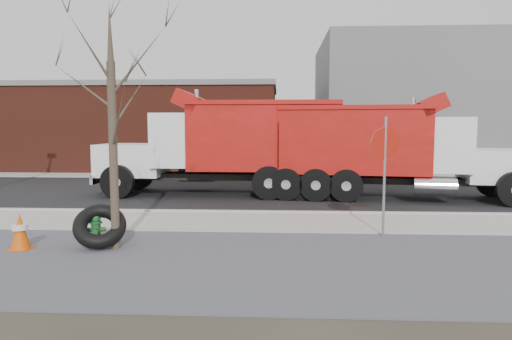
# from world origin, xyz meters

# --- Properties ---
(ground) EXTENTS (120.00, 120.00, 0.00)m
(ground) POSITION_xyz_m (0.00, 0.00, 0.00)
(ground) COLOR #383328
(ground) RESTS_ON ground
(gravel_verge) EXTENTS (60.00, 5.00, 0.03)m
(gravel_verge) POSITION_xyz_m (0.00, -3.50, 0.01)
(gravel_verge) COLOR gray
(gravel_verge) RESTS_ON ground
(sidewalk) EXTENTS (60.00, 2.50, 0.06)m
(sidewalk) POSITION_xyz_m (0.00, 0.25, 0.03)
(sidewalk) COLOR #9E9B93
(sidewalk) RESTS_ON ground
(curb) EXTENTS (60.00, 0.15, 0.11)m
(curb) POSITION_xyz_m (0.00, 1.55, 0.06)
(curb) COLOR #9E9B93
(curb) RESTS_ON ground
(road) EXTENTS (60.00, 9.40, 0.02)m
(road) POSITION_xyz_m (0.00, 6.30, 0.01)
(road) COLOR black
(road) RESTS_ON ground
(far_sidewalk) EXTENTS (60.00, 2.00, 0.06)m
(far_sidewalk) POSITION_xyz_m (0.00, 12.00, 0.03)
(far_sidewalk) COLOR #9E9B93
(far_sidewalk) RESTS_ON ground
(building_grey) EXTENTS (12.00, 10.00, 8.00)m
(building_grey) POSITION_xyz_m (9.00, 18.00, 4.00)
(building_grey) COLOR slate
(building_grey) RESTS_ON ground
(building_brick) EXTENTS (20.20, 8.20, 5.30)m
(building_brick) POSITION_xyz_m (-10.00, 17.00, 2.65)
(building_brick) COLOR #5F271B
(building_brick) RESTS_ON ground
(bare_tree) EXTENTS (3.20, 3.20, 5.20)m
(bare_tree) POSITION_xyz_m (-3.20, -2.60, 3.30)
(bare_tree) COLOR #382D23
(bare_tree) RESTS_ON ground
(fire_hydrant) EXTENTS (0.42, 0.41, 0.73)m
(fire_hydrant) POSITION_xyz_m (-3.73, -2.36, 0.34)
(fire_hydrant) COLOR #256335
(fire_hydrant) RESTS_ON ground
(truck_tire) EXTENTS (1.39, 1.33, 1.00)m
(truck_tire) POSITION_xyz_m (-3.57, -2.55, 0.50)
(truck_tire) COLOR black
(truck_tire) RESTS_ON ground
(stop_sign) EXTENTS (0.75, 0.28, 2.88)m
(stop_sign) POSITION_xyz_m (2.81, -1.23, 1.96)
(stop_sign) COLOR gray
(stop_sign) RESTS_ON ground
(traffic_cone_near) EXTENTS (0.43, 0.43, 0.82)m
(traffic_cone_near) POSITION_xyz_m (-5.21, -2.79, 0.41)
(traffic_cone_near) COLOR #E05007
(traffic_cone_near) RESTS_ON ground
(dump_truck_red_a) EXTENTS (9.42, 3.67, 3.74)m
(dump_truck_red_a) POSITION_xyz_m (4.25, 4.78, 1.90)
(dump_truck_red_a) COLOR black
(dump_truck_red_a) RESTS_ON ground
(dump_truck_red_b) EXTENTS (9.52, 2.81, 3.97)m
(dump_truck_red_b) POSITION_xyz_m (-1.53, 5.44, 2.02)
(dump_truck_red_b) COLOR black
(dump_truck_red_b) RESTS_ON ground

